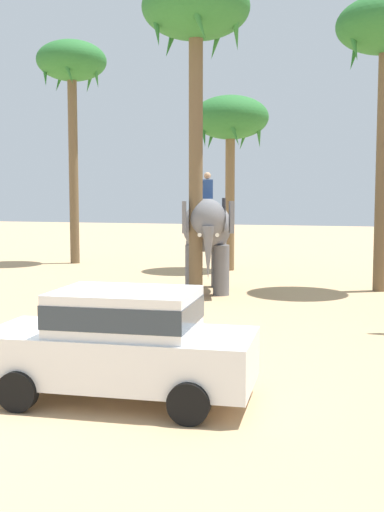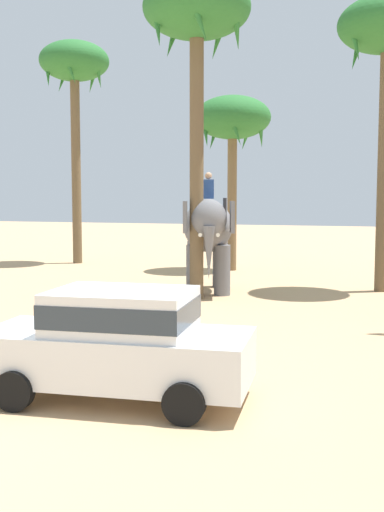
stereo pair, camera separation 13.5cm
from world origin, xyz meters
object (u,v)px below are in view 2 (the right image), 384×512
Objects in this scene: palm_tree_behind_elephant at (197,20)px; palm_tree_left_of_road at (232,122)px; car_sedan_foreground at (118,340)px; elephant_with_mahout at (208,231)px; palm_tree_near_hut at (74,70)px.

palm_tree_left_of_road is at bearing 96.90° from palm_tree_behind_elephant.
car_sedan_foreground is 12.17m from palm_tree_behind_elephant.
car_sedan_foreground is at bearing -79.97° from elephant_with_mahout.
elephant_with_mahout is at bearing 93.00° from palm_tree_behind_elephant.
elephant_with_mahout is at bearing 100.03° from car_sedan_foreground.
elephant_with_mahout is 0.42× the size of palm_tree_behind_elephant.
car_sedan_foreground is at bearing -59.37° from palm_tree_near_hut.
palm_tree_near_hut is at bearing 141.73° from elephant_with_mahout.
palm_tree_left_of_road reaches higher than elephant_with_mahout.
palm_tree_behind_elephant is 0.93× the size of palm_tree_near_hut.
palm_tree_near_hut is (-8.58, 8.13, 0.62)m from palm_tree_behind_elephant.
palm_tree_left_of_road reaches higher than car_sedan_foreground.
elephant_with_mahout is 6.48m from palm_tree_behind_elephant.
palm_tree_near_hut is 8.14m from palm_tree_left_of_road.
elephant_with_mahout is (-1.93, 10.92, 1.06)m from car_sedan_foreground.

